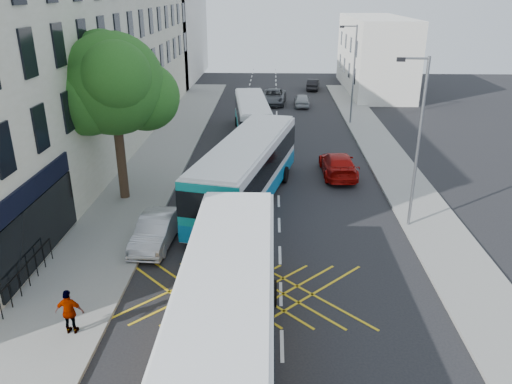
# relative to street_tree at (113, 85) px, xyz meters

# --- Properties ---
(pavement_left) EXTENTS (5.00, 70.00, 0.15)m
(pavement_left) POSITION_rel_street_tree_xyz_m (0.01, 0.03, -6.22)
(pavement_left) COLOR gray
(pavement_left) RESTS_ON ground
(pavement_right) EXTENTS (3.00, 70.00, 0.15)m
(pavement_right) POSITION_rel_street_tree_xyz_m (16.01, 0.03, -6.22)
(pavement_right) COLOR gray
(pavement_right) RESTS_ON ground
(terrace_main) EXTENTS (8.30, 45.00, 13.50)m
(terrace_main) POSITION_rel_street_tree_xyz_m (-5.49, 9.52, 0.46)
(terrace_main) COLOR beige
(terrace_main) RESTS_ON ground
(terrace_far) EXTENTS (8.00, 20.00, 10.00)m
(terrace_far) POSITION_rel_street_tree_xyz_m (-5.49, 40.03, -1.29)
(terrace_far) COLOR silver
(terrace_far) RESTS_ON ground
(building_right) EXTENTS (6.00, 18.00, 8.00)m
(building_right) POSITION_rel_street_tree_xyz_m (19.51, 33.03, -2.29)
(building_right) COLOR silver
(building_right) RESTS_ON ground
(street_tree) EXTENTS (6.30, 5.70, 8.80)m
(street_tree) POSITION_rel_street_tree_xyz_m (0.00, 0.00, 0.00)
(street_tree) COLOR #382619
(street_tree) RESTS_ON pavement_left
(lamp_near) EXTENTS (1.45, 0.15, 8.00)m
(lamp_near) POSITION_rel_street_tree_xyz_m (14.71, -2.97, -1.68)
(lamp_near) COLOR slate
(lamp_near) RESTS_ON pavement_right
(lamp_far) EXTENTS (1.45, 0.15, 8.00)m
(lamp_far) POSITION_rel_street_tree_xyz_m (14.71, 17.03, -1.68)
(lamp_far) COLOR slate
(lamp_far) RESTS_ON pavement_right
(railings) EXTENTS (0.08, 5.60, 1.14)m
(railings) POSITION_rel_street_tree_xyz_m (-1.19, -9.67, -5.57)
(railings) COLOR black
(railings) RESTS_ON pavement_left
(bus_near) EXTENTS (3.05, 12.09, 3.40)m
(bus_near) POSITION_rel_street_tree_xyz_m (6.82, -12.98, -4.50)
(bus_near) COLOR silver
(bus_near) RESTS_ON ground
(bus_mid) EXTENTS (5.52, 12.59, 3.45)m
(bus_mid) POSITION_rel_street_tree_xyz_m (6.78, -0.07, -4.47)
(bus_mid) COLOR silver
(bus_mid) RESTS_ON ground
(bus_far) EXTENTS (3.41, 10.25, 2.83)m
(bus_far) POSITION_rel_street_tree_xyz_m (6.53, 13.38, -4.80)
(bus_far) COLOR silver
(bus_far) RESTS_ON ground
(parked_car_silver) EXTENTS (1.75, 4.27, 1.38)m
(parked_car_silver) POSITION_rel_street_tree_xyz_m (2.91, -5.14, -5.60)
(parked_car_silver) COLOR #B2B4BA
(parked_car_silver) RESTS_ON ground
(red_hatchback) EXTENTS (2.13, 4.99, 1.43)m
(red_hatchback) POSITION_rel_street_tree_xyz_m (12.23, 4.28, -5.57)
(red_hatchback) COLOR #9D0A06
(red_hatchback) RESTS_ON ground
(distant_car_grey) EXTENTS (2.77, 5.28, 1.42)m
(distant_car_grey) POSITION_rel_street_tree_xyz_m (8.19, 25.09, -5.58)
(distant_car_grey) COLOR #44474C
(distant_car_grey) RESTS_ON ground
(distant_car_silver) EXTENTS (1.57, 3.68, 1.24)m
(distant_car_silver) POSITION_rel_street_tree_xyz_m (11.01, 23.98, -5.67)
(distant_car_silver) COLOR #AAADB2
(distant_car_silver) RESTS_ON ground
(distant_car_dark) EXTENTS (1.79, 3.84, 1.22)m
(distant_car_dark) POSITION_rel_street_tree_xyz_m (12.77, 32.90, -5.68)
(distant_car_dark) COLOR black
(distant_car_dark) RESTS_ON ground
(pedestrian_far) EXTENTS (0.96, 0.40, 1.63)m
(pedestrian_far) POSITION_rel_street_tree_xyz_m (1.51, -11.69, -5.33)
(pedestrian_far) COLOR gray
(pedestrian_far) RESTS_ON pavement_left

